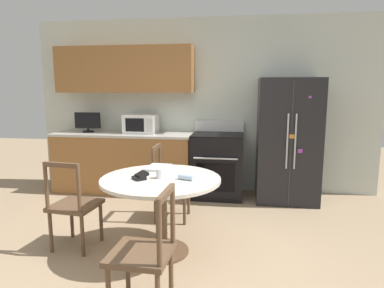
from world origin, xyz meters
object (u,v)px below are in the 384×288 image
refrigerator (288,140)px  countertop_tv (88,121)px  candle_glass (160,174)px  dining_chair_far (170,184)px  wallet (140,176)px  dining_chair_left (74,206)px  microwave (141,124)px  oven_range (217,164)px  dining_chair_near (145,253)px

refrigerator → countertop_tv: refrigerator is taller
countertop_tv → candle_glass: bearing=-49.9°
dining_chair_far → wallet: (-0.07, -0.94, 0.34)m
dining_chair_left → microwave: bearing=93.0°
microwave → oven_range: bearing=-4.0°
oven_range → microwave: 1.30m
oven_range → dining_chair_left: (-1.26, -1.87, -0.03)m
dining_chair_near → wallet: size_ratio=5.17×
oven_range → candle_glass: 1.92m
refrigerator → dining_chair_far: (-1.47, -0.94, -0.42)m
oven_range → wallet: bearing=-106.4°
oven_range → dining_chair_near: 2.72m
microwave → dining_chair_near: (0.86, -2.79, -0.60)m
countertop_tv → dining_chair_near: size_ratio=0.44×
microwave → candle_glass: microwave is taller
microwave → refrigerator: bearing=-3.0°
dining_chair_left → wallet: bearing=2.3°
microwave → dining_chair_far: microwave is taller
microwave → countertop_tv: size_ratio=1.21×
dining_chair_near → microwave: bearing=19.6°
countertop_tv → dining_chair_near: (1.70, -2.76, -0.63)m
refrigerator → wallet: refrigerator is taller
dining_chair_near → candle_glass: size_ratio=10.08×
refrigerator → candle_glass: 2.28m
dining_chair_far → wallet: bearing=-5.4°
candle_glass → microwave: bearing=111.7°
candle_glass → oven_range: bearing=78.1°
refrigerator → microwave: bearing=177.0°
dining_chair_far → wallet: 1.00m
dining_chair_far → wallet: size_ratio=5.17×
microwave → dining_chair_far: 1.39m
refrigerator → dining_chair_near: refrigerator is taller
dining_chair_left → oven_range: bearing=61.9°
microwave → dining_chair_left: bearing=-93.0°
refrigerator → oven_range: size_ratio=1.58×
countertop_tv → dining_chair_near: countertop_tv is taller
refrigerator → dining_chair_near: (-1.27, -2.67, -0.42)m
dining_chair_far → candle_glass: bearing=5.6°
wallet → countertop_tv: bearing=126.1°
oven_range → countertop_tv: bearing=178.5°
refrigerator → dining_chair_left: refrigerator is taller
oven_range → dining_chair_far: size_ratio=1.20×
dining_chair_far → dining_chair_near: bearing=5.3°
refrigerator → candle_glass: bearing=-126.8°
dining_chair_far → candle_glass: size_ratio=10.08×
microwave → dining_chair_left: microwave is taller
refrigerator → candle_glass: refrigerator is taller
oven_range → dining_chair_near: oven_range is taller
countertop_tv → microwave: bearing=2.0°
refrigerator → candle_glass: size_ratio=19.05×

